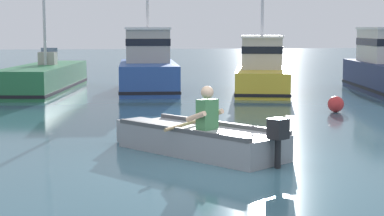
% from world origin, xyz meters
% --- Properties ---
extents(ground_plane, '(120.00, 120.00, 0.00)m').
position_xyz_m(ground_plane, '(0.00, 0.00, 0.00)').
color(ground_plane, '#386070').
extents(rowboat_with_person, '(2.79, 3.28, 1.19)m').
position_xyz_m(rowboat_with_person, '(-0.31, 1.44, 0.25)').
color(rowboat_with_person, gray).
rests_on(rowboat_with_person, ground).
extents(moored_boat_green, '(2.78, 7.00, 4.83)m').
position_xyz_m(moored_boat_green, '(-3.89, 13.17, 0.44)').
color(moored_boat_green, '#287042').
rests_on(moored_boat_green, ground).
extents(moored_boat_blue, '(2.20, 5.24, 3.91)m').
position_xyz_m(moored_boat_blue, '(-0.33, 12.91, 0.82)').
color(moored_boat_blue, '#2D519E').
rests_on(moored_boat_blue, ground).
extents(moored_boat_yellow, '(2.73, 4.86, 4.48)m').
position_xyz_m(moored_boat_yellow, '(3.43, 11.68, 0.72)').
color(moored_boat_yellow, gold).
rests_on(moored_boat_yellow, ground).
extents(mooring_buoy, '(0.42, 0.42, 0.42)m').
position_xyz_m(mooring_buoy, '(4.06, 6.38, 0.21)').
color(mooring_buoy, red).
rests_on(mooring_buoy, ground).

